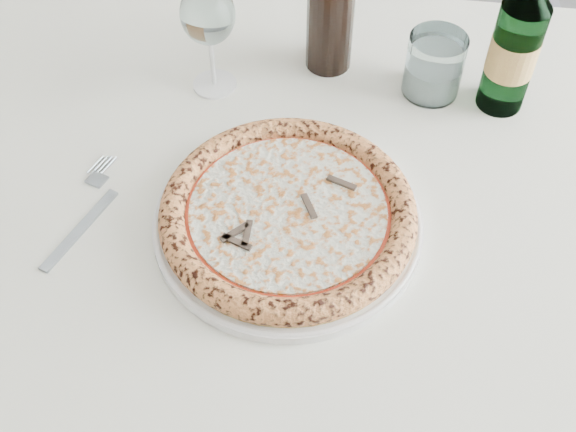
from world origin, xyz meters
name	(u,v)px	position (x,y,z in m)	size (l,w,h in m)	color
floor	(283,343)	(0.00, 0.00, -0.01)	(5.00, 6.00, 0.02)	#5A5966
dining_table	(294,209)	(0.03, -0.15, 0.67)	(1.47, 0.91, 0.76)	brown
plate	(288,221)	(0.03, -0.25, 0.76)	(0.34, 0.34, 0.02)	white
pizza	(288,213)	(0.03, -0.25, 0.78)	(0.32, 0.32, 0.03)	tan
fork	(86,213)	(-0.23, -0.25, 0.76)	(0.07, 0.20, 0.00)	#8E9AA6
wine_glass	(208,17)	(-0.10, 0.01, 0.88)	(0.08, 0.08, 0.17)	white
tumbler	(434,69)	(0.22, 0.03, 0.80)	(0.08, 0.08, 0.09)	silver
beer_bottle	(515,46)	(0.32, 0.01, 0.86)	(0.07, 0.07, 0.26)	#315E3A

